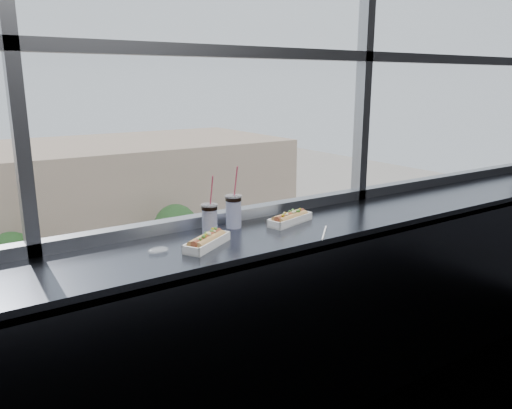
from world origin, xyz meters
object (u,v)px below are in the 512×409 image
wrapper (158,250)px  car_near_c (46,399)px  tree_center (12,257)px  soda_cup_left (210,218)px  loose_straw (324,233)px  car_far_b (40,312)px  pedestrian_c (75,279)px  car_near_d (178,355)px  soda_cup_right (234,210)px  tree_right (176,226)px  hotdog_tray_right (290,218)px  hotdog_tray_left (207,241)px

wrapper → car_near_c: (1.72, 16.28, -11.06)m
tree_center → soda_cup_left: bearing=-94.3°
loose_straw → car_far_b: bearing=40.7°
pedestrian_c → car_near_c: bearing=-109.2°
loose_straw → car_near_d: bearing=24.6°
soda_cup_left → soda_cup_right: 0.19m
wrapper → tree_right: (12.74, 28.28, -8.92)m
hotdog_tray_right → car_far_b: 26.74m
soda_cup_right → loose_straw: bearing=-47.1°
hotdog_tray_left → hotdog_tray_right: (0.56, 0.10, 0.00)m
car_near_c → pedestrian_c: (3.93, 11.31, 0.11)m
soda_cup_right → tree_center: 29.64m
pedestrian_c → car_near_d: bearing=-82.0°
car_near_d → tree_right: bearing=-32.3°
soda_cup_left → car_near_d: bearing=66.9°
hotdog_tray_right → wrapper: hotdog_tray_right is taller
soda_cup_left → car_near_d: 20.79m
pedestrian_c → tree_center: size_ratio=0.50×
loose_straw → car_near_d: size_ratio=0.04×
car_near_c → tree_center: tree_center is taller
loose_straw → wrapper: size_ratio=2.39×
hotdog_tray_right → tree_right: (11.95, 28.23, -8.94)m
loose_straw → tree_right: size_ratio=0.05×
hotdog_tray_right → pedestrian_c: 30.04m
car_far_b → pedestrian_c: size_ratio=2.60×
soda_cup_left → tree_right: soda_cup_left is taller
loose_straw → pedestrian_c: 30.25m
car_far_b → car_near_c: (-1.32, -8.00, 0.02)m
car_near_d → tree_center: size_ratio=1.42×
soda_cup_right → car_near_d: bearing=67.3°
hotdog_tray_left → tree_center: size_ratio=0.07×
car_far_b → tree_center: (-0.59, 4.00, 2.01)m
soda_cup_left → wrapper: bearing=-163.5°
hotdog_tray_left → pedestrian_c: (5.43, 27.64, -10.97)m
soda_cup_right → car_near_c: bearing=85.6°
soda_cup_right → pedestrian_c: 30.02m
hotdog_tray_right → tree_right: 31.93m
soda_cup_left → pedestrian_c: 30.10m
soda_cup_left → loose_straw: 0.58m
car_far_b → wrapper: bearing=174.8°
car_near_c → hotdog_tray_right: bearing=179.8°
car_far_b → car_near_c: car_near_c is taller
pedestrian_c → tree_center: (-3.20, 0.69, 1.88)m
hotdog_tray_left → hotdog_tray_right: bearing=-20.8°
loose_straw → wrapper: 0.84m
soda_cup_right → pedestrian_c: bearing=79.3°
soda_cup_right → wrapper: 0.52m
pedestrian_c → tree_center: bearing=167.8°
hotdog_tray_right → car_near_c: 19.67m
soda_cup_right → tree_right: bearing=66.5°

